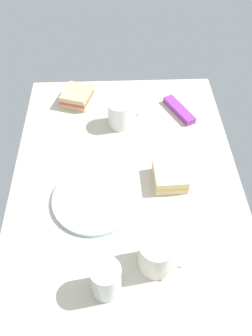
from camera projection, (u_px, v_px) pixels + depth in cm
name	position (u px, v px, depth cm)	size (l,w,h in cm)	color
tabletop	(126.00, 177.00, 102.10)	(90.00, 64.00, 2.00)	#BCB29E
plate_of_food	(95.00, 199.00, 95.09)	(22.78, 22.78, 1.20)	silver
coffee_mug_black	(120.00, 113.00, 112.06)	(7.67, 9.74, 8.54)	white
coffee_mug_milky	(156.00, 255.00, 79.98)	(8.06, 10.38, 9.09)	silver
sandwich_main	(170.00, 176.00, 98.22)	(10.04, 9.10, 4.40)	beige
sandwich_side	(77.00, 96.00, 121.20)	(12.03, 11.40, 4.40)	#DBB77A
glass_of_milk	(106.00, 280.00, 76.55)	(6.68, 6.68, 9.30)	silver
snack_bar	(179.00, 110.00, 118.42)	(14.26, 3.44, 2.00)	purple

